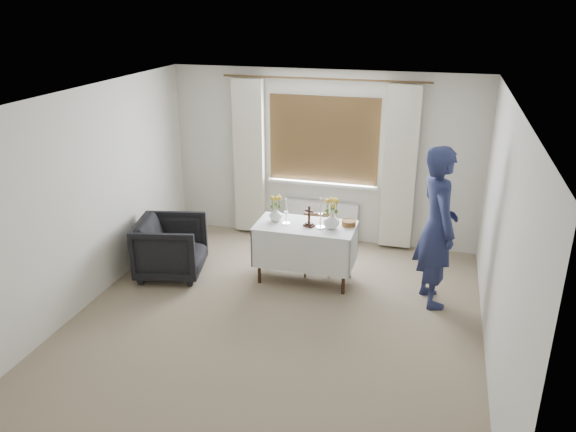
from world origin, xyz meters
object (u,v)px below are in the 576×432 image
(altar_table, at_px, (305,253))
(wooden_cross, at_px, (309,216))
(wooden_chair, at_px, (317,245))
(armchair, at_px, (171,247))
(person, at_px, (437,227))
(flower_vase_left, at_px, (276,214))
(flower_vase_right, at_px, (332,220))

(altar_table, distance_m, wooden_cross, 0.52)
(wooden_chair, height_order, armchair, wooden_chair)
(armchair, bearing_deg, altar_table, -92.30)
(altar_table, distance_m, person, 1.69)
(person, distance_m, flower_vase_left, 1.99)
(flower_vase_right, bearing_deg, altar_table, 177.28)
(wooden_chair, relative_size, armchair, 0.94)
(wooden_chair, height_order, flower_vase_left, flower_vase_left)
(wooden_chair, height_order, person, person)
(armchair, xyz_separation_m, person, (3.30, 0.18, 0.57))
(altar_table, relative_size, flower_vase_left, 7.02)
(wooden_chair, height_order, wooden_cross, wooden_cross)
(wooden_chair, relative_size, person, 0.41)
(altar_table, xyz_separation_m, wooden_chair, (0.09, 0.26, 0.01))
(wooden_cross, bearing_deg, armchair, -150.09)
(altar_table, bearing_deg, person, -4.57)
(armchair, xyz_separation_m, flower_vase_left, (1.32, 0.35, 0.47))
(altar_table, height_order, wooden_chair, wooden_chair)
(person, bearing_deg, wooden_cross, 66.09)
(wooden_chair, distance_m, wooden_cross, 0.58)
(altar_table, xyz_separation_m, wooden_cross, (0.05, -0.03, 0.52))
(person, bearing_deg, wooden_chair, 55.17)
(armchair, distance_m, flower_vase_right, 2.12)
(altar_table, distance_m, flower_vase_right, 0.58)
(altar_table, xyz_separation_m, armchair, (-1.72, -0.31, 0.00))
(altar_table, xyz_separation_m, person, (1.58, -0.13, 0.57))
(flower_vase_left, height_order, flower_vase_right, flower_vase_right)
(altar_table, height_order, wooden_cross, wooden_cross)
(altar_table, height_order, armchair, armchair)
(wooden_cross, bearing_deg, flower_vase_right, 24.21)
(flower_vase_left, xyz_separation_m, flower_vase_right, (0.73, -0.05, 0.01))
(wooden_cross, bearing_deg, flower_vase_left, -167.71)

